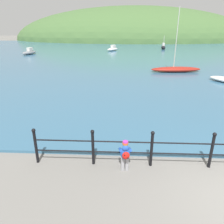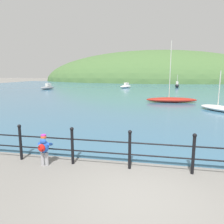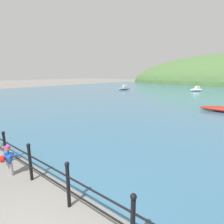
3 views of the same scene
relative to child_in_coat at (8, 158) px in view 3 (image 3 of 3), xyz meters
name	(u,v)px [view 3 (image 3 of 3)]	position (x,y,z in m)	size (l,w,h in m)	color
iron_railing	(68,183)	(2.64, 0.30, 0.04)	(11.04, 0.12, 1.21)	black
child_in_coat	(8,158)	(0.00, 0.00, 0.00)	(0.41, 0.55, 1.00)	#99999E
boat_far_right	(124,88)	(-14.36, 27.91, -0.19)	(1.80, 3.08, 0.99)	gray
boat_blue_hull	(196,90)	(-1.95, 33.77, -0.20)	(2.29, 2.94, 0.96)	silver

